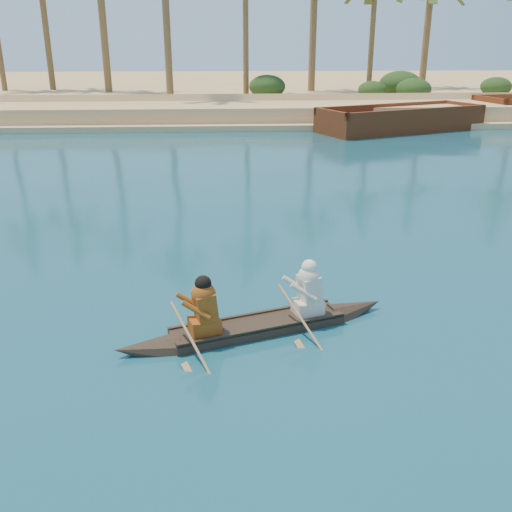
{
  "coord_description": "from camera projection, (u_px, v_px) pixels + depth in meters",
  "views": [
    {
      "loc": [
        -8.64,
        -13.72,
        5.2
      ],
      "look_at": [
        -7.9,
        -1.82,
        0.72
      ],
      "focal_mm": 40.0,
      "sensor_mm": 36.0,
      "label": 1
    }
  ],
  "objects": [
    {
      "name": "barge_mid",
      "position": [
        400.0,
        121.0,
        35.63
      ],
      "size": [
        11.13,
        7.32,
        1.76
      ],
      "rotation": [
        0.0,
        0.0,
        0.39
      ],
      "color": "#602014",
      "rests_on": "ground"
    },
    {
      "name": "palm_grove",
      "position": [
        327.0,
        5.0,
        45.04
      ],
      "size": [
        110.0,
        14.0,
        16.0
      ],
      "primitive_type": null,
      "color": "#374E1B",
      "rests_on": "ground"
    },
    {
      "name": "canoe",
      "position": [
        258.0,
        318.0,
        10.84
      ],
      "size": [
        5.42,
        2.41,
        1.51
      ],
      "rotation": [
        0.0,
        0.0,
        0.32
      ],
      "color": "#2F251A",
      "rests_on": "ground"
    },
    {
      "name": "sandy_embankment",
      "position": [
        303.0,
        91.0,
        58.77
      ],
      "size": [
        150.0,
        51.0,
        1.5
      ],
      "color": "#E0B37E",
      "rests_on": "ground"
    },
    {
      "name": "shrub_cluster",
      "position": [
        331.0,
        97.0,
        44.16
      ],
      "size": [
        100.0,
        6.0,
        2.4
      ],
      "primitive_type": null,
      "color": "#183513",
      "rests_on": "ground"
    }
  ]
}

